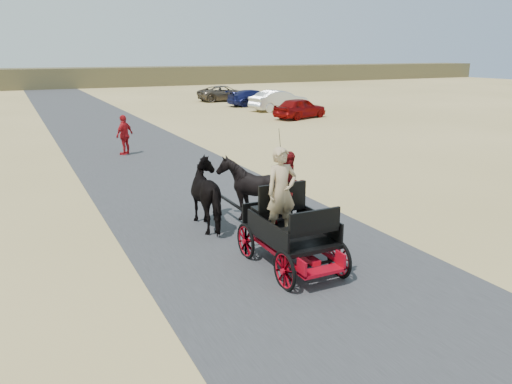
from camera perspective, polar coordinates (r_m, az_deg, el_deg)
name	(u,v)px	position (r m, az deg, el deg)	size (l,w,h in m)	color
ground	(355,311)	(8.99, 11.29, -13.20)	(140.00, 140.00, 0.00)	tan
road	(355,311)	(8.99, 11.29, -13.18)	(6.00, 140.00, 0.01)	#38383A
ridge_far	(48,78)	(68.40, -22.70, 11.91)	(140.00, 6.00, 2.40)	brown
carriage	(290,250)	(10.40, 3.94, -6.60)	(1.30, 2.40, 0.72)	black
horse_left	(212,195)	(12.58, -5.08, -0.30)	(0.91, 2.01, 1.70)	black
horse_right	(251,189)	(13.00, -0.57, 0.30)	(1.37, 1.54, 1.70)	black
driver_man	(282,192)	(9.94, 2.94, 0.03)	(0.66, 0.43, 1.80)	tan
passenger_woman	(289,188)	(10.67, 3.83, 0.49)	(0.77, 0.60, 1.58)	#660C0F
pedestrian	(125,135)	(22.36, -14.79, 6.33)	(1.01, 0.42, 1.73)	#B3141B
car_a	(300,108)	(34.03, 5.05, 9.54)	(1.63, 4.05, 1.38)	maroon
car_b	(279,100)	(38.59, 2.62, 10.41)	(1.61, 4.63, 1.52)	silver
car_c	(254,98)	(41.96, -0.22, 10.71)	(1.85, 4.55, 1.32)	navy
car_d	(225,93)	(46.37, -3.57, 11.19)	(2.27, 4.93, 1.37)	brown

